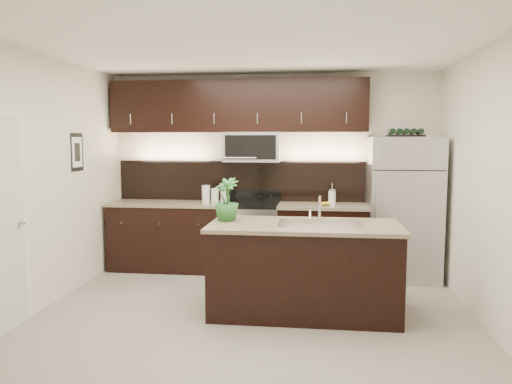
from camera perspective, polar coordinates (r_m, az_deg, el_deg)
ground at (r=5.30m, az=-0.28°, el=-13.84°), size 4.50×4.50×0.00m
room_walls at (r=4.97m, az=-1.62°, el=4.80°), size 4.52×4.02×2.71m
counter_run at (r=6.85m, az=-2.25°, el=-5.19°), size 3.51×0.65×0.94m
upper_fixtures at (r=6.87m, az=-1.89°, el=8.83°), size 3.49×0.40×1.66m
island at (r=5.25m, az=5.54°, el=-8.68°), size 1.96×0.96×0.94m
sink_faucet at (r=5.16m, az=7.27°, el=-3.46°), size 0.84×0.50×0.28m
refrigerator at (r=6.72m, az=16.43°, el=-1.79°), size 0.88×0.80×1.83m
wine_rack at (r=6.67m, az=16.68°, el=6.47°), size 0.45×0.28×0.11m
plant at (r=5.30m, az=-3.38°, el=-0.84°), size 0.34×0.34×0.46m
canisters at (r=6.76m, az=-4.96°, el=-0.41°), size 0.36×0.15×0.25m
french_press at (r=6.63m, az=8.68°, el=-0.60°), size 0.10×0.10×0.28m
bananas at (r=6.61m, az=7.65°, el=-1.31°), size 0.19×0.17×0.05m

